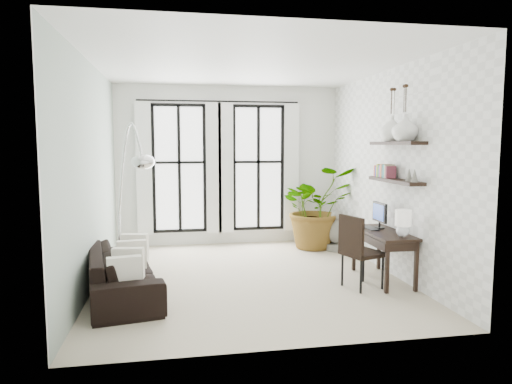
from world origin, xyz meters
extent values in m
plane|color=beige|center=(0.00, 0.00, 0.00)|extent=(5.00, 5.00, 0.00)
plane|color=white|center=(0.00, 0.00, 3.20)|extent=(5.00, 5.00, 0.00)
plane|color=#9EB0A3|center=(-2.25, 0.00, 1.60)|extent=(0.00, 5.00, 5.00)
plane|color=white|center=(2.25, 0.00, 1.60)|extent=(0.00, 5.00, 5.00)
plane|color=white|center=(0.00, 2.50, 1.60)|extent=(4.50, 0.00, 4.50)
cube|color=white|center=(-1.00, 2.47, 1.55)|extent=(1.00, 0.02, 2.50)
cube|color=white|center=(-1.68, 2.37, 1.55)|extent=(0.30, 0.04, 2.60)
cube|color=white|center=(-0.32, 2.37, 1.55)|extent=(0.30, 0.04, 2.60)
cube|color=white|center=(0.60, 2.47, 1.55)|extent=(1.00, 0.02, 2.50)
cube|color=white|center=(-0.08, 2.37, 1.55)|extent=(0.30, 0.04, 2.60)
cube|color=white|center=(1.28, 2.37, 1.55)|extent=(0.30, 0.04, 2.60)
cylinder|color=black|center=(-0.20, 2.38, 2.88)|extent=(3.20, 0.03, 0.03)
cube|color=black|center=(2.11, -0.50, 1.50)|extent=(0.25, 1.30, 0.05)
cube|color=black|center=(2.11, -0.50, 2.05)|extent=(0.25, 1.30, 0.05)
cube|color=#D44935|center=(2.11, 0.05, 1.61)|extent=(0.16, 0.04, 0.18)
cube|color=#3343B2|center=(2.11, 0.00, 1.61)|extent=(0.16, 0.04, 0.18)
cube|color=gold|center=(2.11, -0.04, 1.61)|extent=(0.16, 0.04, 0.18)
cube|color=green|center=(2.11, -0.09, 1.61)|extent=(0.16, 0.04, 0.18)
cube|color=#A44EB6|center=(2.11, -0.13, 1.61)|extent=(0.16, 0.04, 0.18)
cube|color=orange|center=(2.11, -0.18, 1.61)|extent=(0.16, 0.04, 0.18)
cube|color=#565656|center=(2.11, -0.22, 1.61)|extent=(0.16, 0.04, 0.18)
cube|color=teal|center=(2.11, -0.27, 1.61)|extent=(0.16, 0.04, 0.18)
cube|color=tan|center=(2.11, -0.31, 1.61)|extent=(0.16, 0.04, 0.18)
cube|color=brown|center=(2.11, -0.36, 1.61)|extent=(0.16, 0.04, 0.18)
cone|color=slate|center=(2.11, -0.90, 1.61)|extent=(0.10, 0.10, 0.18)
cone|color=slate|center=(2.11, -1.05, 1.61)|extent=(0.10, 0.10, 0.18)
imported|color=black|center=(-1.80, -0.52, 0.32)|extent=(1.21, 2.28, 0.63)
cube|color=white|center=(-1.70, -1.22, 0.50)|extent=(0.40, 0.12, 0.40)
cube|color=white|center=(-1.70, -0.75, 0.50)|extent=(0.40, 0.12, 0.40)
cube|color=white|center=(-1.70, -0.28, 0.50)|extent=(0.40, 0.12, 0.40)
cube|color=white|center=(-1.70, 0.18, 0.50)|extent=(0.40, 0.12, 0.40)
imported|color=#2D7228|center=(1.63, 1.78, 0.81)|extent=(1.62, 1.46, 1.61)
cube|color=black|center=(1.95, -0.50, 0.73)|extent=(0.54, 1.26, 0.04)
cube|color=black|center=(1.93, -0.50, 0.64)|extent=(0.49, 1.21, 0.12)
cube|color=black|center=(1.74, -1.09, 0.36)|extent=(0.05, 0.05, 0.70)
cube|color=black|center=(2.16, -1.09, 0.36)|extent=(0.05, 0.05, 0.70)
cube|color=black|center=(1.74, 0.08, 0.36)|extent=(0.05, 0.05, 0.70)
cube|color=black|center=(2.16, 0.08, 0.36)|extent=(0.05, 0.05, 0.70)
cube|color=black|center=(2.00, -0.26, 1.00)|extent=(0.04, 0.42, 0.30)
cube|color=navy|center=(1.97, -0.26, 1.00)|extent=(0.00, 0.36, 0.24)
cube|color=black|center=(1.85, -0.26, 0.76)|extent=(0.15, 0.40, 0.02)
sphere|color=silver|center=(2.00, -0.99, 0.84)|extent=(0.18, 0.18, 0.18)
cylinder|color=white|center=(2.00, -0.99, 1.03)|extent=(0.22, 0.22, 0.22)
cube|color=black|center=(1.52, -0.76, 0.49)|extent=(0.63, 0.63, 0.05)
cube|color=black|center=(1.31, -0.83, 0.77)|extent=(0.20, 0.48, 0.55)
cylinder|color=black|center=(1.32, -0.95, 0.23)|extent=(0.03, 0.03, 0.46)
cylinder|color=black|center=(1.72, -0.95, 0.23)|extent=(0.03, 0.03, 0.46)
cylinder|color=black|center=(1.32, -0.56, 0.23)|extent=(0.03, 0.03, 0.46)
cylinder|color=black|center=(1.72, -0.56, 0.23)|extent=(0.03, 0.03, 0.46)
cylinder|color=silver|center=(-1.90, 0.10, 0.05)|extent=(0.35, 0.35, 0.10)
cylinder|color=silver|center=(-1.90, 0.10, 0.54)|extent=(0.04, 0.04, 0.97)
ellipsoid|color=silver|center=(-1.50, -0.47, 1.80)|extent=(0.31, 0.31, 0.20)
cylinder|color=slate|center=(1.96, 1.51, 0.07)|extent=(0.43, 0.43, 0.13)
ellipsoid|color=slate|center=(1.96, 1.51, 0.37)|extent=(0.39, 0.39, 0.48)
sphere|color=slate|center=(1.96, 1.51, 0.67)|extent=(0.22, 0.22, 0.22)
imported|color=white|center=(2.11, -0.75, 2.27)|extent=(0.37, 0.37, 0.38)
imported|color=white|center=(2.11, -0.35, 2.27)|extent=(0.37, 0.37, 0.38)
camera|label=1|loc=(-1.07, -6.73, 2.04)|focal=32.00mm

